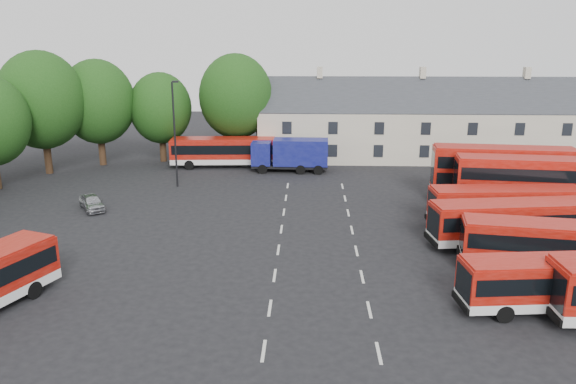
% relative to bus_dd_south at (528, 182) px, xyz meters
% --- Properties ---
extents(ground, '(140.00, 140.00, 0.00)m').
position_rel_bus_dd_south_xyz_m(ground, '(-18.63, -10.35, -2.51)').
color(ground, black).
rests_on(ground, ground).
extents(lane_markings, '(5.15, 33.80, 0.01)m').
position_rel_bus_dd_south_xyz_m(lane_markings, '(-16.13, -8.35, -2.51)').
color(lane_markings, beige).
rests_on(lane_markings, ground).
extents(treeline, '(29.92, 32.59, 12.01)m').
position_rel_bus_dd_south_xyz_m(treeline, '(-39.37, 9.02, 4.17)').
color(treeline, black).
rests_on(treeline, ground).
extents(terrace_houses, '(35.70, 7.13, 10.06)m').
position_rel_bus_dd_south_xyz_m(terrace_houses, '(-4.63, 19.65, 1.35)').
color(terrace_houses, beige).
rests_on(terrace_houses, ground).
extents(bus_row_b, '(9.94, 3.19, 2.76)m').
position_rel_bus_dd_south_xyz_m(bus_row_b, '(-4.30, -16.09, -0.85)').
color(bus_row_b, silver).
rests_on(bus_row_b, ground).
extents(bus_row_c, '(10.64, 4.05, 2.94)m').
position_rel_bus_dd_south_xyz_m(bus_row_c, '(-2.48, -11.16, -0.75)').
color(bus_row_c, silver).
rests_on(bus_row_c, ground).
extents(bus_row_d, '(10.87, 3.81, 3.01)m').
position_rel_bus_dd_south_xyz_m(bus_row_d, '(-3.52, -7.17, -0.70)').
color(bus_row_d, silver).
rests_on(bus_row_d, ground).
extents(bus_row_e, '(10.74, 3.06, 3.00)m').
position_rel_bus_dd_south_xyz_m(bus_row_e, '(-2.78, -3.66, -0.71)').
color(bus_row_e, silver).
rests_on(bus_row_e, ground).
extents(bus_dd_south, '(10.97, 3.70, 4.41)m').
position_rel_bus_dd_south_xyz_m(bus_dd_south, '(0.00, 0.00, 0.00)').
color(bus_dd_south, silver).
rests_on(bus_dd_south, ground).
extents(bus_dd_north, '(11.40, 3.72, 4.59)m').
position_rel_bus_dd_south_xyz_m(bus_dd_north, '(-0.88, 3.20, 0.10)').
color(bus_dd_north, silver).
rests_on(bus_dd_north, ground).
extents(bus_north, '(11.02, 3.14, 3.08)m').
position_rel_bus_dd_south_xyz_m(bus_north, '(-25.54, 14.99, -0.66)').
color(bus_north, silver).
rests_on(bus_north, ground).
extents(box_truck, '(7.65, 2.57, 3.32)m').
position_rel_bus_dd_south_xyz_m(box_truck, '(-18.50, 13.18, -0.65)').
color(box_truck, black).
rests_on(box_truck, ground).
extents(silver_car, '(3.21, 3.80, 1.23)m').
position_rel_bus_dd_south_xyz_m(silver_car, '(-33.77, -0.30, -1.90)').
color(silver_car, '#9FA1A6').
rests_on(silver_car, ground).
extents(lamppost, '(0.66, 0.40, 9.50)m').
position_rel_bus_dd_south_xyz_m(lamppost, '(-28.63, 6.96, 2.56)').
color(lamppost, black).
rests_on(lamppost, ground).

